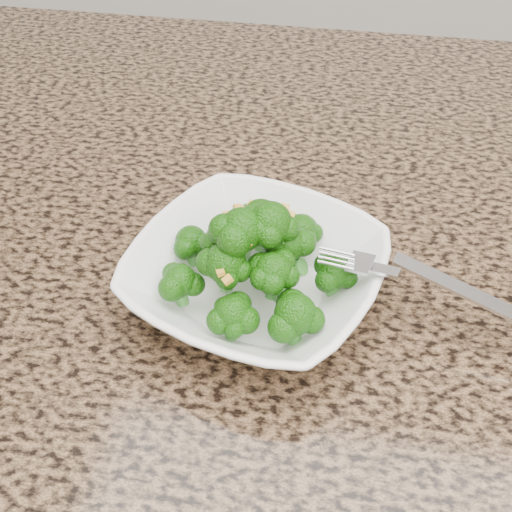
# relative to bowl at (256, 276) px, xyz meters

# --- Properties ---
(cabinet) EXTENTS (1.55, 0.95, 0.87)m
(cabinet) POSITION_rel_bowl_xyz_m (0.16, 0.05, -0.49)
(cabinet) COLOR #3C2818
(cabinet) RESTS_ON ground
(granite_counter) EXTENTS (1.64, 1.04, 0.03)m
(granite_counter) POSITION_rel_bowl_xyz_m (0.16, 0.05, -0.04)
(granite_counter) COLOR brown
(granite_counter) RESTS_ON cabinet
(bowl) EXTENTS (0.27, 0.27, 0.05)m
(bowl) POSITION_rel_bowl_xyz_m (0.00, 0.00, 0.00)
(bowl) COLOR white
(bowl) RESTS_ON granite_counter
(broccoli_pile) EXTENTS (0.19, 0.19, 0.06)m
(broccoli_pile) POSITION_rel_bowl_xyz_m (0.00, 0.00, 0.06)
(broccoli_pile) COLOR #1A5B0A
(broccoli_pile) RESTS_ON bowl
(garlic_topping) EXTENTS (0.11, 0.11, 0.01)m
(garlic_topping) POSITION_rel_bowl_xyz_m (0.00, 0.00, 0.09)
(garlic_topping) COLOR gold
(garlic_topping) RESTS_ON broccoli_pile
(fork) EXTENTS (0.20, 0.08, 0.01)m
(fork) POSITION_rel_bowl_xyz_m (0.11, -0.01, 0.03)
(fork) COLOR silver
(fork) RESTS_ON bowl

